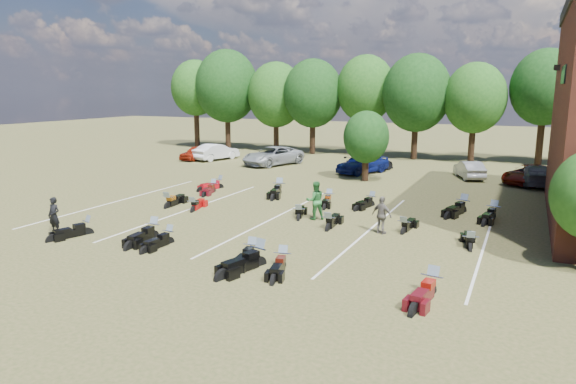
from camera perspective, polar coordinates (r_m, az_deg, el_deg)
The scene contains 35 objects.
ground at distance 21.99m, azimuth 1.85°, elevation -5.50°, with size 160.00×160.00×0.00m, color brown.
car_0 at distance 48.12m, azimuth -10.09°, elevation 4.32°, with size 1.52×3.77×1.29m, color maroon.
car_1 at distance 47.68m, azimuth -7.97°, elevation 4.45°, with size 1.58×4.53×1.49m, color silver.
car_2 at distance 44.00m, azimuth -1.71°, elevation 4.04°, with size 2.61×5.67×1.58m, color gray.
car_3 at distance 41.39m, azimuth 9.08°, elevation 3.24°, with size 1.81×4.45×1.29m, color black.
car_4 at distance 40.01m, azimuth 8.29°, elevation 3.20°, with size 1.87×4.65×1.58m, color #0C1556.
car_5 at distance 39.63m, azimuth 19.49°, elevation 2.37°, with size 1.35×3.88×1.28m, color #A7A7A2.
car_6 at distance 38.77m, azimuth 25.23°, elevation 1.77°, with size 2.18×4.72×1.31m, color #4F0C04.
car_7 at distance 38.40m, azimuth 25.80°, elevation 1.68°, with size 1.91×4.70×1.36m, color #36373B.
person_black at distance 25.14m, azimuth -24.56°, elevation -2.41°, with size 0.61×0.40×1.68m, color black.
person_green at distance 25.45m, azimuth 3.04°, elevation -0.94°, with size 0.94×0.73×1.93m, color #296E30.
person_grey at distance 23.28m, azimuth 10.39°, elevation -2.55°, with size 1.00×0.42×1.71m, color #5B564E.
motorcycle_0 at distance 24.73m, azimuth -21.42°, elevation -4.39°, with size 0.68×2.13×1.19m, color black, non-canonical shape.
motorcycle_1 at distance 23.19m, azimuth -14.72°, elevation -4.99°, with size 0.75×2.34×1.30m, color black, non-canonical shape.
motorcycle_2 at distance 22.24m, azimuth -13.09°, elevation -5.60°, with size 0.63×1.99×1.11m, color black, non-canonical shape.
motorcycle_3 at distance 19.06m, azimuth -3.28°, elevation -8.19°, with size 0.80×2.51×1.40m, color black, non-canonical shape.
motorcycle_4 at distance 19.80m, azimuth -4.07°, elevation -7.45°, with size 0.68×2.12×1.18m, color black, non-canonical shape.
motorcycle_5 at distance 18.80m, azimuth -0.60°, elevation -8.46°, with size 0.67×2.09×1.16m, color black, non-canonical shape.
motorcycle_6 at distance 17.10m, azimuth 15.62°, elevation -10.95°, with size 0.74×2.32×1.29m, color #480A10, non-canonical shape.
motorcycle_7 at distance 27.70m, azimuth -10.49°, elevation -2.15°, with size 0.64×2.02×1.13m, color #A00B0C, non-canonical shape.
motorcycle_8 at distance 28.86m, azimuth -13.20°, elevation -1.72°, with size 0.72×2.25×1.25m, color black, non-canonical shape.
motorcycle_10 at distance 23.78m, azimuth 4.49°, elevation -4.23°, with size 0.69×2.18×1.21m, color black, non-canonical shape.
motorcycle_11 at distance 25.56m, azimuth 1.19°, elevation -3.09°, with size 0.64×2.01×1.12m, color black, non-canonical shape.
motorcycle_12 at distance 23.75m, azimuth 12.71°, elevation -4.50°, with size 0.63×1.99×1.11m, color black, non-canonical shape.
motorcycle_13 at distance 22.08m, azimuth 19.54°, elevation -6.10°, with size 0.65×2.04×1.14m, color black, non-canonical shape.
motorcycle_14 at distance 32.78m, azimuth -8.30°, elevation 0.01°, with size 0.65×2.05×1.15m, color #500B14, non-canonical shape.
motorcycle_15 at distance 33.96m, azimuth -7.62°, elevation 0.42°, with size 0.68×2.12×1.18m, color maroon, non-canonical shape.
motorcycle_16 at distance 31.77m, azimuth -0.98°, elevation -0.23°, with size 0.80×2.51×1.40m, color black, non-canonical shape.
motorcycle_17 at distance 29.28m, azimuth 4.57°, elevation -1.26°, with size 0.66×2.06×1.15m, color black, non-canonical shape.
motorcycle_18 at distance 28.89m, azimuth 9.21°, elevation -1.55°, with size 0.65×2.05×1.14m, color black, non-canonical shape.
motorcycle_19 at distance 28.55m, azimuth 18.82°, elevation -2.17°, with size 0.78×2.44×1.36m, color black, non-canonical shape.
motorcycle_20 at distance 27.76m, azimuth 21.80°, elevation -2.75°, with size 0.74×2.31×1.29m, color black, non-canonical shape.
tree_line at distance 49.23m, azimuth 14.51°, elevation 10.91°, with size 56.00×6.00×9.79m.
young_tree_midfield at distance 36.48m, azimuth 8.68°, elevation 6.05°, with size 3.20×3.20×4.70m.
parking_lines at distance 25.83m, azimuth -1.63°, elevation -2.93°, with size 20.10×14.00×0.01m.
Camera 1 is at (8.29, -19.35, 6.36)m, focal length 32.00 mm.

